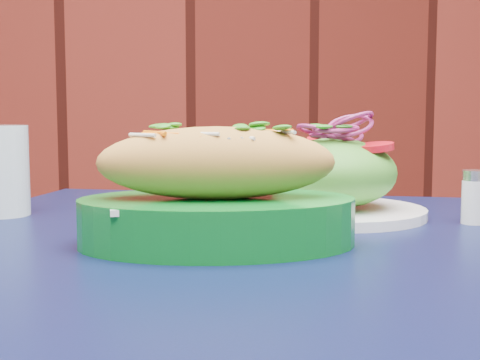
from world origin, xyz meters
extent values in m
cube|color=black|center=(-0.02, 1.52, 0.73)|extent=(1.01, 1.01, 0.03)
cube|color=white|center=(-0.07, 1.51, 0.79)|extent=(0.21, 0.12, 0.01)
ellipsoid|color=gold|center=(-0.07, 1.51, 0.83)|extent=(0.24, 0.10, 0.07)
cylinder|color=white|center=(0.09, 1.67, 0.76)|extent=(0.23, 0.23, 0.01)
ellipsoid|color=#4C992D|center=(0.09, 1.67, 0.81)|extent=(0.16, 0.16, 0.09)
cylinder|color=red|center=(0.14, 1.64, 0.84)|extent=(0.05, 0.05, 0.01)
cylinder|color=red|center=(0.06, 1.70, 0.84)|extent=(0.05, 0.05, 0.01)
cylinder|color=red|center=(0.09, 1.72, 0.84)|extent=(0.05, 0.05, 0.01)
torus|color=#8A1E5D|center=(0.09, 1.67, 0.85)|extent=(0.06, 0.06, 0.01)
torus|color=#8A1E5D|center=(0.09, 1.67, 0.86)|extent=(0.06, 0.06, 0.01)
torus|color=#8A1E5D|center=(0.09, 1.67, 0.86)|extent=(0.06, 0.06, 0.01)
torus|color=#8A1E5D|center=(0.09, 1.67, 0.87)|extent=(0.06, 0.06, 0.01)
torus|color=#8A1E5D|center=(0.09, 1.67, 0.87)|extent=(0.06, 0.06, 0.01)
torus|color=#8A1E5D|center=(0.09, 1.67, 0.87)|extent=(0.06, 0.06, 0.01)
cylinder|color=silver|center=(-0.32, 1.74, 0.81)|extent=(0.07, 0.07, 0.12)
cylinder|color=white|center=(0.24, 1.60, 0.78)|extent=(0.03, 0.03, 0.05)
cylinder|color=silver|center=(0.24, 1.60, 0.81)|extent=(0.03, 0.03, 0.01)
camera|label=1|loc=(-0.14, 0.86, 0.88)|focal=50.00mm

